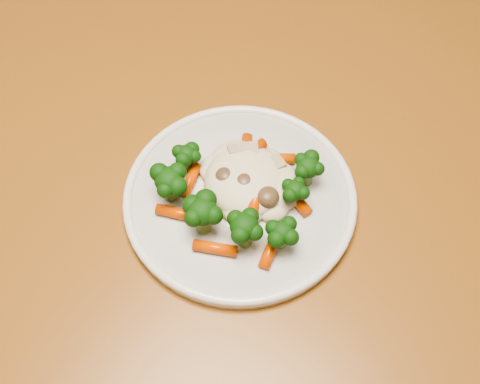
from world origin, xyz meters
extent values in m
cube|color=#955A22|center=(-0.17, -0.03, 0.73)|extent=(1.47, 1.13, 0.04)
cube|color=#955A22|center=(-0.83, 0.22, 0.35)|extent=(0.07, 0.07, 0.71)
cylinder|color=white|center=(-0.25, -0.06, 0.76)|extent=(0.25, 0.25, 0.01)
ellipsoid|color=beige|center=(-0.25, -0.05, 0.78)|extent=(0.11, 0.10, 0.04)
ellipsoid|color=black|center=(-0.31, -0.10, 0.78)|extent=(0.05, 0.05, 0.04)
ellipsoid|color=black|center=(-0.26, -0.11, 0.78)|extent=(0.05, 0.05, 0.04)
ellipsoid|color=black|center=(-0.22, -0.11, 0.78)|extent=(0.05, 0.05, 0.04)
ellipsoid|color=black|center=(-0.19, -0.09, 0.78)|extent=(0.04, 0.04, 0.04)
ellipsoid|color=black|center=(-0.20, -0.04, 0.78)|extent=(0.04, 0.04, 0.03)
ellipsoid|color=black|center=(-0.20, -0.01, 0.78)|extent=(0.04, 0.04, 0.04)
ellipsoid|color=black|center=(-0.32, -0.06, 0.78)|extent=(0.04, 0.04, 0.03)
cylinder|color=#ED5105|center=(-0.27, -0.01, 0.77)|extent=(0.03, 0.05, 0.01)
cylinder|color=#ED5105|center=(-0.24, 0.00, 0.77)|extent=(0.04, 0.03, 0.01)
cylinder|color=#ED5105|center=(-0.20, -0.04, 0.77)|extent=(0.05, 0.03, 0.01)
cylinder|color=#ED5105|center=(-0.31, -0.07, 0.77)|extent=(0.02, 0.04, 0.01)
cylinder|color=#ED5105|center=(-0.29, -0.11, 0.77)|extent=(0.05, 0.03, 0.01)
cylinder|color=#ED5105|center=(-0.24, -0.13, 0.77)|extent=(0.05, 0.03, 0.01)
cylinder|color=#ED5105|center=(-0.19, -0.10, 0.77)|extent=(0.02, 0.04, 0.01)
cylinder|color=#ED5105|center=(-0.23, -0.06, 0.78)|extent=(0.03, 0.05, 0.01)
cylinder|color=#ED5105|center=(-0.27, -0.02, 0.78)|extent=(0.03, 0.05, 0.01)
ellipsoid|color=brown|center=(-0.25, -0.05, 0.78)|extent=(0.03, 0.03, 0.02)
ellipsoid|color=brown|center=(-0.22, -0.06, 0.78)|extent=(0.02, 0.02, 0.02)
ellipsoid|color=brown|center=(-0.27, -0.06, 0.78)|extent=(0.02, 0.02, 0.02)
cube|color=tan|center=(-0.27, -0.02, 0.78)|extent=(0.03, 0.03, 0.01)
cube|color=tan|center=(-0.23, -0.02, 0.78)|extent=(0.02, 0.02, 0.01)
cube|color=tan|center=(-0.28, -0.02, 0.78)|extent=(0.03, 0.02, 0.01)
camera|label=1|loc=(-0.08, -0.36, 1.31)|focal=45.00mm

